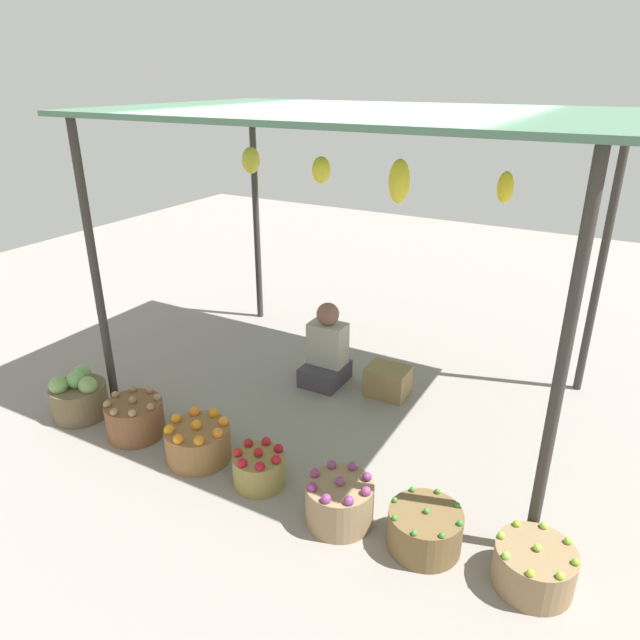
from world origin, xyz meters
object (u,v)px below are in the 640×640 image
object	(u,v)px
basket_potatoes	(135,418)
basket_oranges	(198,442)
basket_purple_onions	(339,502)
basket_limes	(534,567)
wooden_crate_near_vendor	(388,381)
basket_red_apples	(259,468)
vendor_person	(327,352)
basket_green_chilies	(425,529)
basket_cabbages	(79,397)

from	to	relation	value
basket_potatoes	basket_oranges	distance (m)	0.65
basket_purple_onions	basket_limes	world-z (taller)	basket_purple_onions
basket_potatoes	basket_limes	bearing A→B (deg)	0.15
basket_oranges	wooden_crate_near_vendor	world-z (taller)	basket_oranges
basket_red_apples	basket_limes	world-z (taller)	basket_limes
wooden_crate_near_vendor	basket_oranges	bearing A→B (deg)	-119.07
vendor_person	basket_oranges	distance (m)	1.55
basket_limes	vendor_person	bearing A→B (deg)	144.95
vendor_person	basket_potatoes	xyz separation A→B (m)	(-0.91, -1.52, -0.15)
vendor_person	wooden_crate_near_vendor	size ratio (longest dim) A/B	2.11
basket_red_apples	basket_limes	distance (m)	1.86
basket_potatoes	basket_red_apples	xyz separation A→B (m)	(1.21, -0.01, -0.03)
basket_potatoes	wooden_crate_near_vendor	xyz separation A→B (m)	(1.51, 1.57, -0.02)
basket_green_chilies	basket_limes	xyz separation A→B (m)	(0.64, 0.02, -0.00)
basket_oranges	basket_red_apples	world-z (taller)	basket_oranges
basket_limes	basket_potatoes	bearing A→B (deg)	-179.85
basket_green_chilies	basket_limes	bearing A→B (deg)	2.23
basket_cabbages	basket_purple_onions	bearing A→B (deg)	-1.23
basket_green_chilies	basket_red_apples	bearing A→B (deg)	179.79
basket_cabbages	basket_red_apples	xyz separation A→B (m)	(1.83, 0.01, -0.05)
basket_red_apples	basket_cabbages	bearing A→B (deg)	-179.75
basket_red_apples	basket_limes	size ratio (longest dim) A/B	0.83
basket_green_chilies	basket_oranges	bearing A→B (deg)	179.36
basket_red_apples	basket_purple_onions	bearing A→B (deg)	-5.25
vendor_person	basket_green_chilies	distance (m)	2.17
basket_potatoes	vendor_person	bearing A→B (deg)	59.09
basket_green_chilies	basket_purple_onions	bearing A→B (deg)	-174.13
basket_red_apples	basket_purple_onions	size ratio (longest dim) A/B	0.85
basket_red_apples	vendor_person	bearing A→B (deg)	101.00
basket_potatoes	basket_purple_onions	size ratio (longest dim) A/B	1.03
basket_cabbages	basket_limes	distance (m)	3.69
basket_oranges	wooden_crate_near_vendor	xyz separation A→B (m)	(0.87, 1.56, -0.00)
wooden_crate_near_vendor	basket_cabbages	bearing A→B (deg)	-143.41
basket_potatoes	basket_purple_onions	distance (m)	1.88
basket_limes	wooden_crate_near_vendor	size ratio (longest dim) A/B	1.21
basket_limes	basket_oranges	bearing A→B (deg)	-179.88
basket_oranges	basket_green_chilies	size ratio (longest dim) A/B	1.08
vendor_person	basket_limes	size ratio (longest dim) A/B	1.73
basket_cabbages	wooden_crate_near_vendor	bearing A→B (deg)	36.59
basket_cabbages	basket_limes	bearing A→B (deg)	0.44
vendor_person	basket_red_apples	xyz separation A→B (m)	(0.30, -1.53, -0.17)
vendor_person	basket_red_apples	size ratio (longest dim) A/B	2.08
basket_limes	basket_red_apples	bearing A→B (deg)	-179.38
basket_red_apples	basket_limes	bearing A→B (deg)	0.62
basket_cabbages	basket_green_chilies	distance (m)	3.06
basket_potatoes	basket_green_chilies	xyz separation A→B (m)	(2.43, -0.02, -0.02)
basket_limes	basket_cabbages	bearing A→B (deg)	-179.56
basket_potatoes	basket_green_chilies	bearing A→B (deg)	-0.39
basket_oranges	basket_potatoes	bearing A→B (deg)	-179.72
basket_purple_onions	wooden_crate_near_vendor	bearing A→B (deg)	102.54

